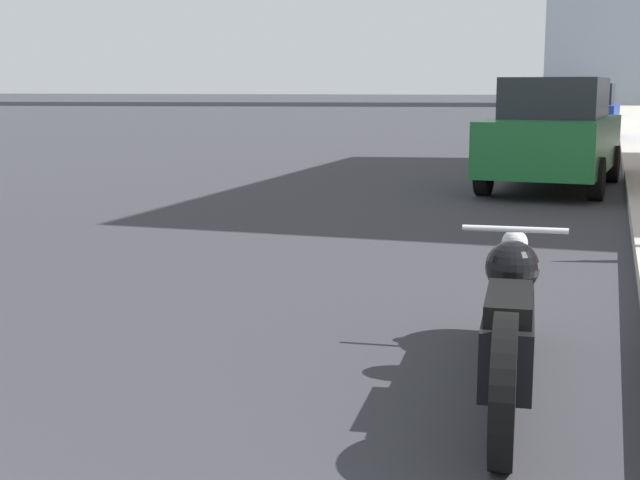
{
  "coord_description": "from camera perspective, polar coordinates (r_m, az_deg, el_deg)",
  "views": [
    {
      "loc": [
        3.35,
        -0.25,
        1.58
      ],
      "look_at": [
        1.44,
        5.63,
        0.52
      ],
      "focal_mm": 50.0,
      "sensor_mm": 36.0,
      "label": 1
    }
  ],
  "objects": [
    {
      "name": "parked_car_silver",
      "position": [
        38.16,
        16.79,
        8.17
      ],
      "size": [
        1.85,
        4.18,
        1.62
      ],
      "rotation": [
        0.0,
        0.0,
        -0.02
      ],
      "color": "#BCBCC1",
      "rests_on": "ground_plane"
    },
    {
      "name": "parked_car_green",
      "position": [
        14.53,
        14.74,
        6.57
      ],
      "size": [
        2.06,
        4.42,
        1.73
      ],
      "rotation": [
        0.0,
        0.0,
        -0.08
      ],
      "color": "#1E6B33",
      "rests_on": "ground_plane"
    },
    {
      "name": "parked_car_black",
      "position": [
        48.7,
        16.87,
        8.44
      ],
      "size": [
        1.93,
        4.02,
        1.66
      ],
      "rotation": [
        0.0,
        0.0,
        0.01
      ],
      "color": "black",
      "rests_on": "ground_plane"
    },
    {
      "name": "parked_car_yellow",
      "position": [
        61.61,
        17.18,
        8.6
      ],
      "size": [
        2.12,
        4.5,
        1.63
      ],
      "rotation": [
        0.0,
        0.0,
        0.04
      ],
      "color": "gold",
      "rests_on": "ground_plane"
    },
    {
      "name": "parked_car_blue",
      "position": [
        26.69,
        16.66,
        7.79
      ],
      "size": [
        1.94,
        4.03,
        1.69
      ],
      "rotation": [
        0.0,
        0.0,
        -0.05
      ],
      "color": "#1E3899",
      "rests_on": "ground_plane"
    },
    {
      "name": "motorcycle",
      "position": [
        4.73,
        12.04,
        -5.07
      ],
      "size": [
        0.62,
        2.5,
        0.76
      ],
      "rotation": [
        0.0,
        0.0,
        0.08
      ],
      "color": "black",
      "rests_on": "ground_plane"
    }
  ]
}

